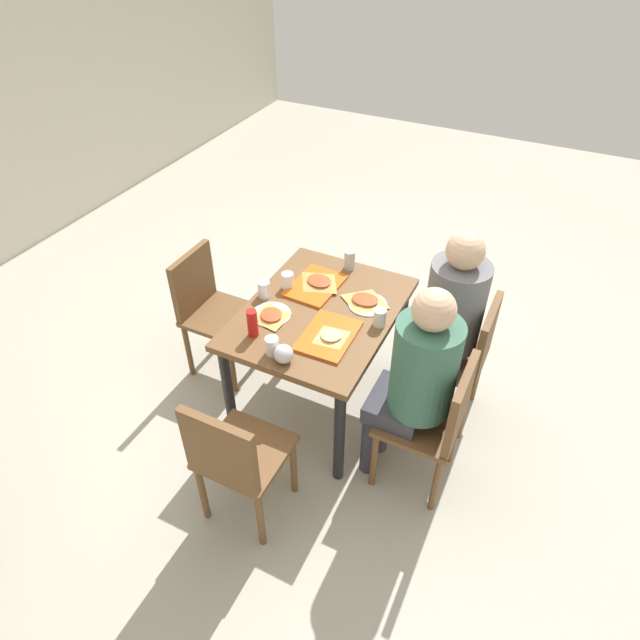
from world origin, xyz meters
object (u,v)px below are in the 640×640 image
(paper_plate_near_edge, at_px, (368,304))
(tray_red_far, at_px, (315,286))
(person_in_brown_jacket, at_px, (446,313))
(plastic_cup_d, at_px, (288,281))
(chair_near_right, at_px, (464,354))
(plastic_cup_b, at_px, (380,317))
(plastic_cup_c, at_px, (272,346))
(pizza_slice_b, at_px, (319,281))
(main_table, at_px, (320,324))
(soda_can, at_px, (350,260))
(plastic_cup_a, at_px, (264,289))
(chair_far_side, at_px, (209,305))
(foil_bundle, at_px, (284,354))
(pizza_slice_d, at_px, (365,300))
(person_in_red, at_px, (416,375))
(chair_left_end, at_px, (235,457))
(tray_red_near, at_px, (329,336))
(condiment_bottle, at_px, (252,323))
(chair_near_left, at_px, (437,418))
(pizza_slice_c, at_px, (271,315))
(paper_plate_center, at_px, (271,314))
(pizza_slice_a, at_px, (331,336))

(paper_plate_near_edge, bearing_deg, tray_red_far, 85.58)
(person_in_brown_jacket, distance_m, plastic_cup_d, 0.93)
(chair_near_right, height_order, plastic_cup_b, chair_near_right)
(plastic_cup_c, bearing_deg, pizza_slice_b, 4.44)
(main_table, xyz_separation_m, soda_can, (0.45, 0.02, 0.16))
(paper_plate_near_edge, height_order, plastic_cup_a, plastic_cup_a)
(chair_far_side, distance_m, foil_bundle, 0.97)
(pizza_slice_d, bearing_deg, person_in_red, -134.41)
(chair_far_side, height_order, chair_left_end, same)
(chair_near_right, distance_m, tray_red_near, 0.83)
(chair_far_side, relative_size, plastic_cup_d, 8.54)
(plastic_cup_c, relative_size, condiment_bottle, 0.62)
(pizza_slice_d, bearing_deg, person_in_brown_jacket, -78.33)
(plastic_cup_c, bearing_deg, plastic_cup_b, -41.82)
(pizza_slice_d, bearing_deg, tray_red_far, 87.72)
(person_in_brown_jacket, height_order, pizza_slice_b, person_in_brown_jacket)
(person_in_red, distance_m, pizza_slice_b, 0.90)
(chair_near_left, xyz_separation_m, condiment_bottle, (-0.08, 1.01, 0.31))
(person_in_brown_jacket, bearing_deg, tray_red_near, 131.77)
(person_in_red, height_order, pizza_slice_c, person_in_red)
(person_in_red, xyz_separation_m, person_in_brown_jacket, (0.53, 0.00, 0.00))
(chair_near_left, height_order, pizza_slice_d, chair_near_left)
(plastic_cup_b, xyz_separation_m, soda_can, (0.43, 0.36, 0.01))
(plastic_cup_c, bearing_deg, condiment_bottle, 63.75)
(condiment_bottle, bearing_deg, chair_near_right, -58.81)
(chair_near_right, distance_m, condiment_bottle, 1.22)
(condiment_bottle, bearing_deg, foil_bundle, -113.67)
(paper_plate_center, bearing_deg, plastic_cup_c, -148.68)
(foil_bundle, bearing_deg, pizza_slice_b, 11.10)
(main_table, height_order, soda_can, soda_can)
(chair_near_right, distance_m, paper_plate_near_edge, 0.62)
(condiment_bottle, bearing_deg, tray_red_far, -10.77)
(plastic_cup_b, xyz_separation_m, plastic_cup_d, (0.08, 0.61, 0.00))
(pizza_slice_b, bearing_deg, pizza_slice_d, -97.22)
(chair_near_right, xyz_separation_m, chair_left_end, (-1.18, 0.79, 0.00))
(pizza_slice_a, relative_size, plastic_cup_c, 2.19)
(tray_red_near, distance_m, pizza_slice_a, 0.03)
(chair_near_left, height_order, foil_bundle, chair_near_left)
(person_in_brown_jacket, xyz_separation_m, plastic_cup_b, (-0.24, 0.30, 0.04))
(chair_left_end, xyz_separation_m, pizza_slice_a, (0.72, -0.16, 0.26))
(chair_near_right, distance_m, chair_left_end, 1.42)
(chair_near_right, height_order, chair_far_side, same)
(chair_far_side, bearing_deg, pizza_slice_c, -107.33)
(chair_near_left, xyz_separation_m, soda_can, (0.72, 0.81, 0.29))
(chair_near_left, distance_m, plastic_cup_c, 0.91)
(plastic_cup_a, bearing_deg, plastic_cup_d, -31.32)
(pizza_slice_c, bearing_deg, tray_red_near, -90.94)
(person_in_brown_jacket, height_order, plastic_cup_b, person_in_brown_jacket)
(paper_plate_near_edge, bearing_deg, person_in_red, -135.02)
(pizza_slice_c, distance_m, foil_bundle, 0.36)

